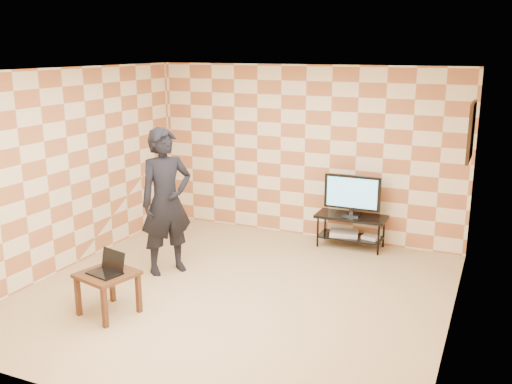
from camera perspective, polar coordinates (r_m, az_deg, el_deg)
floor at (r=7.17m, az=-1.97°, el=-10.04°), size 5.00×5.00×0.00m
wall_back at (r=8.99m, az=4.91°, el=3.97°), size 5.00×0.02×2.70m
wall_front at (r=4.71m, az=-15.52°, el=-6.19°), size 5.00×0.02×2.70m
wall_left at (r=8.11m, az=-18.18°, el=2.17°), size 0.02×5.00×2.70m
wall_right at (r=6.10m, az=19.59°, el=-1.80°), size 0.02×5.00×2.70m
ceiling at (r=6.54m, az=-2.17°, el=12.06°), size 5.00×5.00×0.02m
wall_art at (r=7.50m, az=20.73°, el=5.69°), size 0.04×0.72×0.72m
tv_stand at (r=8.72m, az=9.48°, el=-3.16°), size 1.05×0.47×0.50m
tv at (r=8.59m, az=9.60°, el=-0.15°), size 0.85×0.16×0.61m
dvd_player at (r=8.78m, az=8.80°, el=-4.10°), size 0.47×0.37×0.07m
game_console at (r=8.70m, az=11.38°, el=-4.46°), size 0.27×0.22×0.05m
side_table at (r=6.70m, az=-14.63°, el=-8.51°), size 0.69×0.69×0.50m
laptop at (r=6.64m, az=-14.61°, el=-7.40°), size 0.42×0.36×0.24m
person at (r=7.60m, az=-8.97°, el=-0.95°), size 0.79×0.85×1.96m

